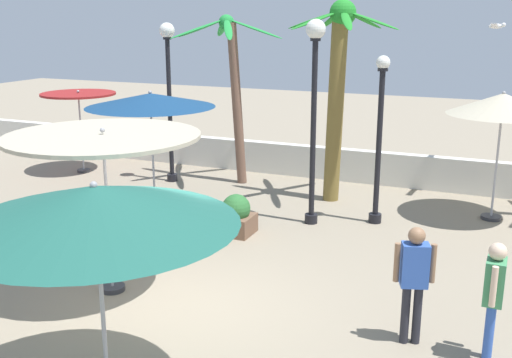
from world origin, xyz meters
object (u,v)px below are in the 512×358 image
(guest_1, at_px, (494,291))
(seagull_0, at_px, (497,26))
(lamp_post_1, at_px, (314,93))
(lamp_post_2, at_px, (169,81))
(palm_tree_1, at_px, (338,79))
(planter, at_px, (236,216))
(palm_tree_3, at_px, (233,74))
(lamp_post_0, at_px, (379,136))
(patio_umbrella_3, at_px, (95,207))
(patio_umbrella_0, at_px, (150,101))
(patio_umbrella_1, at_px, (78,98))
(patio_umbrella_4, at_px, (503,105))
(guest_2, at_px, (414,274))
(patio_umbrella_5, at_px, (103,141))

(guest_1, relative_size, seagull_0, 1.25)
(lamp_post_1, bearing_deg, lamp_post_2, 158.27)
(palm_tree_1, distance_m, planter, 4.24)
(palm_tree_3, relative_size, lamp_post_0, 1.23)
(lamp_post_0, height_order, seagull_0, seagull_0)
(patio_umbrella_3, distance_m, guest_1, 5.08)
(lamp_post_0, relative_size, planter, 4.27)
(patio_umbrella_0, bearing_deg, palm_tree_3, 80.34)
(lamp_post_0, bearing_deg, palm_tree_1, 135.69)
(patio_umbrella_3, xyz_separation_m, guest_1, (3.92, 2.87, -1.48))
(patio_umbrella_1, bearing_deg, patio_umbrella_4, 0.73)
(guest_1, xyz_separation_m, guest_2, (-1.02, 0.06, 0.03))
(guest_2, bearing_deg, patio_umbrella_1, 150.00)
(patio_umbrella_1, distance_m, patio_umbrella_4, 11.17)
(lamp_post_0, relative_size, guest_2, 2.14)
(patio_umbrella_3, height_order, lamp_post_1, lamp_post_1)
(seagull_0, bearing_deg, lamp_post_0, -123.88)
(patio_umbrella_3, bearing_deg, palm_tree_3, 107.23)
(palm_tree_1, distance_m, lamp_post_0, 2.11)
(palm_tree_1, bearing_deg, planter, -110.81)
(palm_tree_1, distance_m, guest_1, 7.62)
(lamp_post_1, xyz_separation_m, seagull_0, (3.28, 3.56, 1.34))
(patio_umbrella_5, xyz_separation_m, lamp_post_2, (-2.68, 6.40, 0.22))
(palm_tree_1, bearing_deg, palm_tree_3, 168.79)
(patio_umbrella_0, bearing_deg, lamp_post_2, 112.52)
(lamp_post_0, bearing_deg, patio_umbrella_1, 172.81)
(patio_umbrella_1, xyz_separation_m, seagull_0, (10.82, 1.86, 2.03))
(lamp_post_1, distance_m, guest_2, 5.48)
(patio_umbrella_0, relative_size, palm_tree_1, 0.61)
(lamp_post_0, relative_size, seagull_0, 2.74)
(palm_tree_1, xyz_separation_m, planter, (-1.19, -3.14, -2.59))
(lamp_post_0, distance_m, lamp_post_1, 1.68)
(patio_umbrella_4, bearing_deg, palm_tree_1, 179.48)
(palm_tree_3, relative_size, seagull_0, 3.37)
(guest_2, distance_m, seagull_0, 8.49)
(patio_umbrella_4, bearing_deg, guest_1, -87.75)
(patio_umbrella_3, relative_size, patio_umbrella_4, 1.07)
(palm_tree_1, height_order, lamp_post_0, palm_tree_1)
(patio_umbrella_1, distance_m, palm_tree_3, 4.61)
(lamp_post_0, height_order, guest_1, lamp_post_0)
(patio_umbrella_5, xyz_separation_m, guest_2, (4.81, 0.25, -1.50))
(patio_umbrella_3, relative_size, seagull_0, 2.31)
(lamp_post_0, xyz_separation_m, seagull_0, (2.00, 2.98, 2.24))
(lamp_post_2, bearing_deg, palm_tree_1, 0.37)
(patio_umbrella_1, bearing_deg, planter, -25.17)
(lamp_post_2, distance_m, planter, 5.18)
(patio_umbrella_3, xyz_separation_m, guest_2, (2.90, 2.93, -1.45))
(patio_umbrella_4, distance_m, guest_2, 6.38)
(patio_umbrella_5, relative_size, planter, 3.59)
(palm_tree_1, xyz_separation_m, lamp_post_2, (-4.60, -0.03, -0.22))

